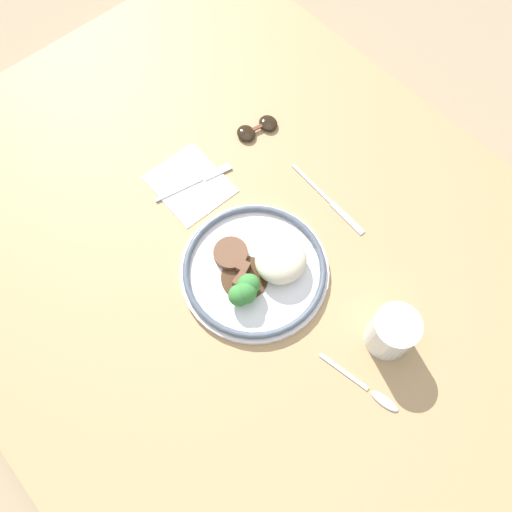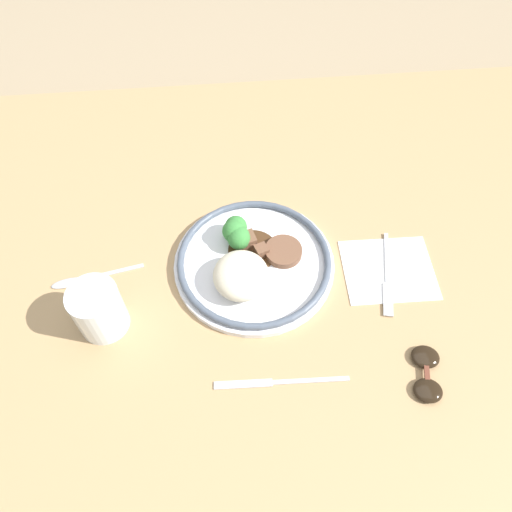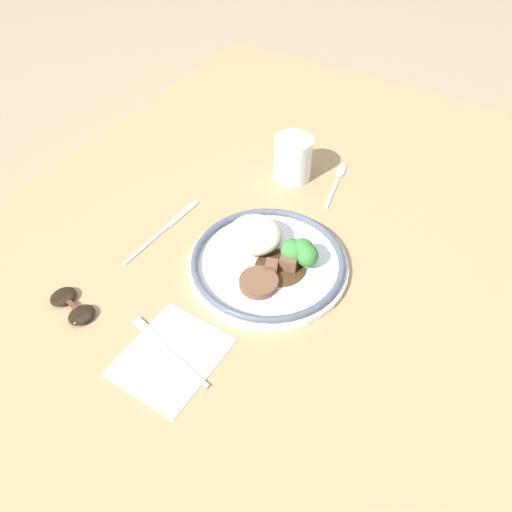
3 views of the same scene
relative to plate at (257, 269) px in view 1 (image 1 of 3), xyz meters
name	(u,v)px [view 1 (image 1 of 3)]	position (x,y,z in m)	size (l,w,h in m)	color
ground_plane	(261,276)	(0.00, 0.02, -0.07)	(8.00, 8.00, 0.00)	#998466
dining_table	(262,271)	(0.00, 0.02, -0.04)	(1.50, 1.06, 0.05)	tan
napkin	(190,184)	(-0.24, 0.03, -0.02)	(0.16, 0.13, 0.00)	white
plate	(257,269)	(0.00, 0.00, 0.00)	(0.28, 0.28, 0.06)	white
juice_glass	(391,333)	(0.24, 0.09, 0.02)	(0.08, 0.08, 0.09)	#F4AD19
fork	(201,179)	(-0.23, 0.05, -0.02)	(0.05, 0.17, 0.00)	#B7B7BC
knife	(330,201)	(-0.02, 0.21, -0.02)	(0.20, 0.02, 0.00)	#B7B7BC
spoon	(374,394)	(0.30, 0.00, -0.02)	(0.16, 0.04, 0.01)	#B7B7BC
sunglasses	(257,128)	(-0.25, 0.22, -0.01)	(0.06, 0.10, 0.01)	black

